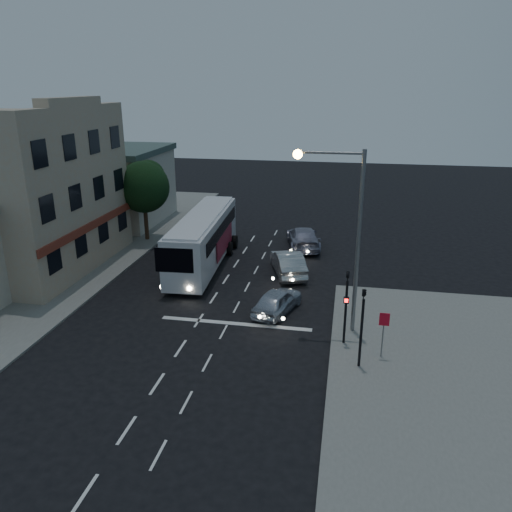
% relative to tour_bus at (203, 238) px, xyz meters
% --- Properties ---
extents(ground, '(120.00, 120.00, 0.00)m').
position_rel_tour_bus_xyz_m(ground, '(2.11, -10.29, -1.95)').
color(ground, black).
extents(sidewalk_near, '(12.00, 24.00, 0.12)m').
position_rel_tour_bus_xyz_m(sidewalk_near, '(15.11, -14.29, -1.89)').
color(sidewalk_near, slate).
rests_on(sidewalk_near, ground).
extents(sidewalk_far, '(12.00, 50.00, 0.12)m').
position_rel_tour_bus_xyz_m(sidewalk_far, '(-10.89, -2.29, -1.89)').
color(sidewalk_far, slate).
rests_on(sidewalk_far, ground).
extents(road_markings, '(8.00, 30.55, 0.01)m').
position_rel_tour_bus_xyz_m(road_markings, '(3.39, -6.98, -1.94)').
color(road_markings, silver).
rests_on(road_markings, ground).
extents(tour_bus, '(3.10, 11.86, 3.61)m').
position_rel_tour_bus_xyz_m(tour_bus, '(0.00, 0.00, 0.00)').
color(tour_bus, silver).
rests_on(tour_bus, ground).
extents(car_suv, '(2.67, 4.24, 1.35)m').
position_rel_tour_bus_xyz_m(car_suv, '(6.04, -6.49, -1.28)').
color(car_suv, '#A9B1C1').
rests_on(car_suv, ground).
extents(car_sedan_a, '(3.06, 5.06, 1.58)m').
position_rel_tour_bus_xyz_m(car_sedan_a, '(5.90, -0.69, -1.16)').
color(car_sedan_a, '#B4B4B4').
rests_on(car_sedan_a, ground).
extents(car_sedan_b, '(3.28, 5.76, 1.57)m').
position_rel_tour_bus_xyz_m(car_sedan_b, '(6.33, 5.17, -1.16)').
color(car_sedan_b, '#9392A7').
rests_on(car_sedan_b, ground).
extents(traffic_signal_main, '(0.25, 0.35, 4.10)m').
position_rel_tour_bus_xyz_m(traffic_signal_main, '(9.71, -9.51, 0.47)').
color(traffic_signal_main, black).
rests_on(traffic_signal_main, sidewalk_near).
extents(traffic_signal_side, '(0.18, 0.15, 4.10)m').
position_rel_tour_bus_xyz_m(traffic_signal_side, '(10.41, -11.49, 0.47)').
color(traffic_signal_side, black).
rests_on(traffic_signal_side, sidewalk_near).
extents(regulatory_sign, '(0.45, 0.12, 2.20)m').
position_rel_tour_bus_xyz_m(regulatory_sign, '(11.41, -10.53, -0.35)').
color(regulatory_sign, slate).
rests_on(regulatory_sign, sidewalk_near).
extents(streetlight, '(3.32, 0.44, 9.00)m').
position_rel_tour_bus_xyz_m(streetlight, '(9.45, -8.09, 3.78)').
color(streetlight, slate).
rests_on(streetlight, sidewalk_near).
extents(main_building, '(10.12, 12.00, 11.00)m').
position_rel_tour_bus_xyz_m(main_building, '(-11.85, -2.29, 3.21)').
color(main_building, tan).
rests_on(main_building, sidewalk_far).
extents(low_building_north, '(9.40, 9.40, 6.50)m').
position_rel_tour_bus_xyz_m(low_building_north, '(-11.39, 9.71, 1.44)').
color(low_building_north, beige).
rests_on(low_building_north, sidewalk_far).
extents(street_tree, '(4.00, 4.00, 6.20)m').
position_rel_tour_bus_xyz_m(street_tree, '(-6.10, 4.73, 2.55)').
color(street_tree, black).
rests_on(street_tree, sidewalk_far).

